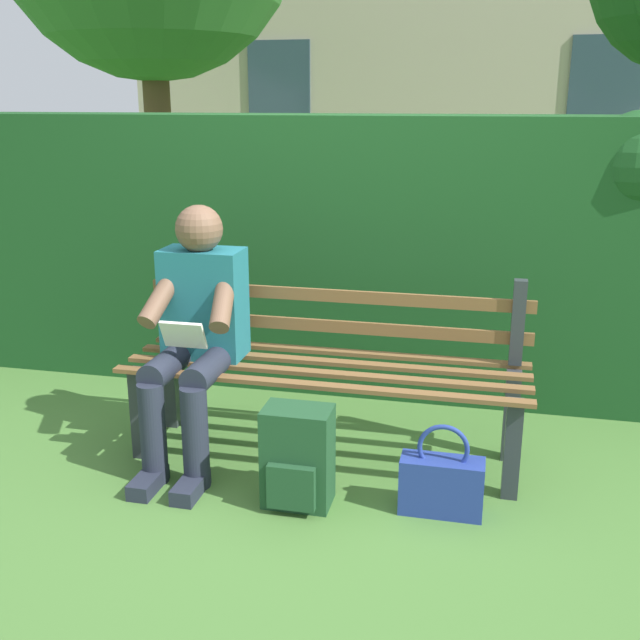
% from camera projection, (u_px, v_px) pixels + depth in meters
% --- Properties ---
extents(ground, '(60.00, 60.00, 0.00)m').
position_uv_depth(ground, '(325.00, 457.00, 3.62)').
color(ground, '#477533').
extents(park_bench, '(1.89, 0.53, 0.87)m').
position_uv_depth(park_bench, '(328.00, 367.00, 3.56)').
color(park_bench, '#2D3338').
rests_on(park_bench, ground).
extents(person_seated, '(0.44, 0.73, 1.20)m').
position_uv_depth(person_seated, '(195.00, 328.00, 3.47)').
color(person_seated, '#1E6672').
rests_on(person_seated, ground).
extents(hedge_backdrop, '(6.23, 0.67, 1.61)m').
position_uv_depth(hedge_backdrop, '(298.00, 247.00, 4.48)').
color(hedge_backdrop, '#19471E').
rests_on(hedge_backdrop, ground).
extents(backpack, '(0.29, 0.26, 0.43)m').
position_uv_depth(backpack, '(298.00, 458.00, 3.15)').
color(backpack, '#1E4728').
rests_on(backpack, ground).
extents(handbag, '(0.34, 0.14, 0.40)m').
position_uv_depth(handbag, '(442.00, 483.00, 3.10)').
color(handbag, navy).
rests_on(handbag, ground).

